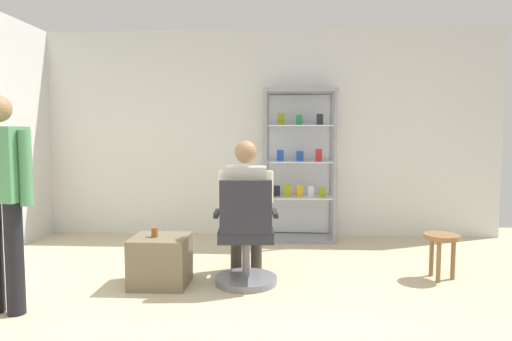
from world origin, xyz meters
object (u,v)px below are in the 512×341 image
Objects in this scene: seated_shopkeeper at (246,203)px; display_cabinet_main at (299,165)px; office_chair at (246,242)px; tea_glass at (155,232)px; standing_customer at (1,190)px; wooden_stool at (442,243)px; storage_crate at (161,261)px.

display_cabinet_main is at bearing 71.53° from seated_shopkeeper.
tea_glass is at bearing -177.65° from office_chair.
standing_customer is 3.85× the size of wooden_stool.
display_cabinet_main is 3.42m from standing_customer.
standing_customer is (-1.76, -0.71, 0.54)m from office_chair.
storage_crate is (-1.31, -1.85, -0.74)m from display_cabinet_main.
seated_shopkeeper reaches higher than storage_crate.
office_chair is at bearing -171.37° from wooden_stool.
storage_crate is 2.58m from wooden_stool.
storage_crate is 1.41m from standing_customer.
standing_customer reaches higher than office_chair.
seated_shopkeeper is (-0.01, 0.16, 0.32)m from office_chair.
tea_glass reaches higher than wooden_stool.
office_chair is at bearing 2.35° from tea_glass.
seated_shopkeeper is 1.85m from wooden_stool.
office_chair reaches higher than wooden_stool.
seated_shopkeeper is at bearing -176.53° from wooden_stool.
seated_shopkeeper is at bearing 94.03° from office_chair.
office_chair is 0.36m from seated_shopkeeper.
wooden_stool is at bearing -51.18° from display_cabinet_main.
display_cabinet_main reaches higher than standing_customer.
wooden_stool is at bearing 6.69° from tea_glass.
storage_crate is at bearing 15.65° from tea_glass.
office_chair is 0.81m from tea_glass.
display_cabinet_main is 2.09m from wooden_stool.
office_chair is 1.82m from wooden_stool.
display_cabinet_main is at bearing 54.72° from storage_crate.
office_chair is 1.97m from standing_customer.
display_cabinet_main is 2.35m from tea_glass.
standing_customer is (-0.95, -0.68, 0.45)m from tea_glass.
wooden_stool is (2.60, 0.31, -0.14)m from tea_glass.
standing_customer reaches higher than wooden_stool.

